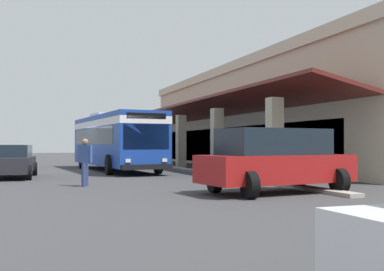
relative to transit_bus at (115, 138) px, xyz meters
name	(u,v)px	position (x,y,z in m)	size (l,w,h in m)	color
ground	(219,168)	(-0.21, 6.57, -1.85)	(120.00, 120.00, 0.00)	#38383A
curb_strip	(169,167)	(-1.97, 3.82, -1.79)	(35.93, 0.50, 0.12)	#9E998E
plaza_building	(298,118)	(-1.97, 13.44, 1.53)	(30.25, 15.25, 6.76)	#B2A88E
transit_bus	(115,138)	(0.00, 0.00, 0.00)	(11.38, 3.45, 3.34)	#193D9E
parked_sedan_blue	(9,156)	(-6.93, -5.83, -1.10)	(4.55, 2.29, 1.47)	navy
parked_suv_red	(275,160)	(14.03, 2.36, -0.84)	(3.10, 5.01, 1.97)	maroon
parked_sedan_charcoal	(11,161)	(4.30, -5.45, -1.10)	(4.56, 2.31, 1.47)	#232328
pedestrian	(85,159)	(9.71, -2.87, -0.89)	(0.60, 0.49, 1.70)	navy
potted_palm	(260,163)	(7.73, 5.21, -1.19)	(1.63, 1.86, 2.17)	gray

